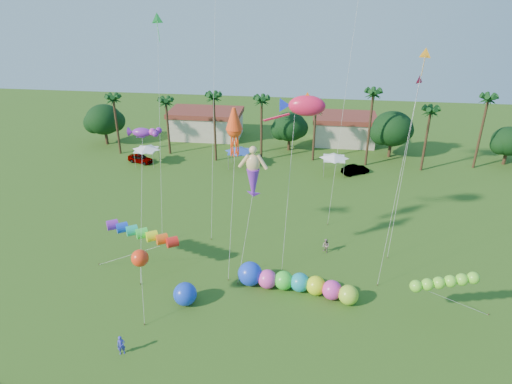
# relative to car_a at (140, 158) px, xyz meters

# --- Properties ---
(ground) EXTENTS (160.00, 160.00, 0.00)m
(ground) POSITION_rel_car_a_xyz_m (21.35, -36.61, -0.68)
(ground) COLOR #285116
(ground) RESTS_ON ground
(tree_line) EXTENTS (69.46, 8.91, 11.00)m
(tree_line) POSITION_rel_car_a_xyz_m (24.92, 7.39, 3.60)
(tree_line) COLOR #3A2819
(tree_line) RESTS_ON ground
(buildings_row) EXTENTS (35.00, 7.00, 4.00)m
(buildings_row) POSITION_rel_car_a_xyz_m (18.26, 13.39, 1.32)
(buildings_row) COLOR beige
(buildings_row) RESTS_ON ground
(tent_row) EXTENTS (31.00, 4.00, 0.60)m
(tent_row) POSITION_rel_car_a_xyz_m (15.35, -0.28, 2.07)
(tent_row) COLOR white
(tent_row) RESTS_ON ground
(car_a) EXTENTS (4.28, 2.70, 1.36)m
(car_a) POSITION_rel_car_a_xyz_m (0.00, 0.00, 0.00)
(car_a) COLOR #4C4C54
(car_a) RESTS_ON ground
(car_b) EXTENTS (4.20, 3.27, 1.33)m
(car_b) POSITION_rel_car_a_xyz_m (32.52, -0.31, -0.01)
(car_b) COLOR #4C4C54
(car_b) RESTS_ON ground
(spectator_a) EXTENTS (0.71, 0.62, 1.65)m
(spectator_a) POSITION_rel_car_a_xyz_m (12.40, -37.86, 0.15)
(spectator_a) COLOR #3839C4
(spectator_a) RESTS_ON ground
(spectator_b) EXTENTS (0.95, 0.97, 1.58)m
(spectator_b) POSITION_rel_car_a_xyz_m (28.06, -21.66, 0.11)
(spectator_b) COLOR gray
(spectator_b) RESTS_ON ground
(caterpillar_inflatable) EXTENTS (11.20, 3.87, 2.28)m
(caterpillar_inflatable) POSITION_rel_car_a_xyz_m (24.94, -28.51, 0.28)
(caterpillar_inflatable) COLOR #FA41B6
(caterpillar_inflatable) RESTS_ON ground
(blue_ball) EXTENTS (2.07, 2.07, 2.07)m
(blue_ball) POSITION_rel_car_a_xyz_m (15.69, -31.50, 0.36)
(blue_ball) COLOR blue
(blue_ball) RESTS_ON ground
(rainbow_tube) EXTENTS (9.71, 3.76, 3.88)m
(rainbow_tube) POSITION_rel_car_a_xyz_m (11.48, -26.93, 2.69)
(rainbow_tube) COLOR red
(rainbow_tube) RESTS_ON ground
(green_worm) EXTENTS (9.53, 1.72, 3.86)m
(green_worm) POSITION_rel_car_a_xyz_m (35.16, -30.80, 2.57)
(green_worm) COLOR #79E833
(green_worm) RESTS_ON ground
(orange_ball_kite) EXTENTS (1.81, 2.51, 6.32)m
(orange_ball_kite) POSITION_rel_car_a_xyz_m (12.67, -33.06, 4.92)
(orange_ball_kite) COLOR #FF3714
(orange_ball_kite) RESTS_ON ground
(merman_kite) EXTENTS (2.30, 4.17, 12.23)m
(merman_kite) POSITION_rel_car_a_xyz_m (20.87, -24.95, 9.15)
(merman_kite) COLOR #EBC185
(merman_kite) RESTS_ON ground
(fish_kite) EXTENTS (5.25, 5.78, 16.45)m
(fish_kite) POSITION_rel_car_a_xyz_m (25.37, -20.88, 14.69)
(fish_kite) COLOR #F81B4A
(fish_kite) RESTS_ON ground
(squid_kite) EXTENTS (1.99, 4.64, 15.96)m
(squid_kite) POSITION_rel_car_a_xyz_m (19.08, -24.11, 13.11)
(squid_kite) COLOR #FF4414
(squid_kite) RESTS_ON ground
(lobster_kite) EXTENTS (3.37, 6.05, 13.99)m
(lobster_kite) POSITION_rel_car_a_xyz_m (10.62, -24.57, 12.70)
(lobster_kite) COLOR purple
(lobster_kite) RESTS_ON ground
(delta_kite_red) EXTENTS (1.81, 4.25, 17.93)m
(delta_kite_red) POSITION_rel_car_a_xyz_m (35.64, -18.22, 16.30)
(delta_kite_red) COLOR red
(delta_kite_red) RESTS_ON ground
(delta_kite_yellow) EXTENTS (2.43, 3.86, 21.07)m
(delta_kite_yellow) POSITION_rel_car_a_xyz_m (34.65, -23.27, 19.32)
(delta_kite_yellow) COLOR orange
(delta_kite_yellow) RESTS_ON ground
(delta_kite_green) EXTENTS (1.23, 4.96, 23.04)m
(delta_kite_green) POSITION_rel_car_a_xyz_m (10.54, -17.38, 21.35)
(delta_kite_green) COLOR #38F15A
(delta_kite_green) RESTS_ON ground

